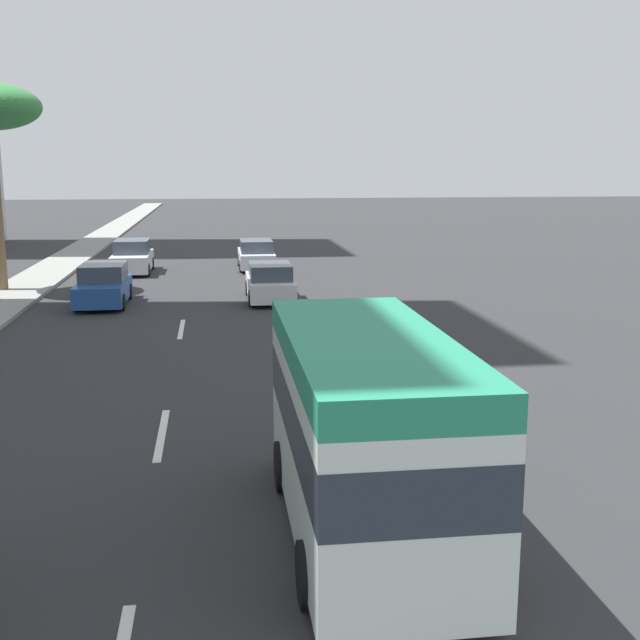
% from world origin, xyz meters
% --- Properties ---
extents(ground_plane, '(198.00, 198.00, 0.00)m').
position_xyz_m(ground_plane, '(31.50, 0.00, 0.00)').
color(ground_plane, '#2D2D30').
extents(sidewalk_right, '(162.00, 2.51, 0.15)m').
position_xyz_m(sidewalk_right, '(31.50, 7.27, 0.07)').
color(sidewalk_right, gray).
rests_on(sidewalk_right, ground_plane).
extents(lane_stripe_mid, '(3.20, 0.16, 0.01)m').
position_xyz_m(lane_stripe_mid, '(13.08, 0.00, 0.01)').
color(lane_stripe_mid, silver).
rests_on(lane_stripe_mid, ground_plane).
extents(lane_stripe_far, '(3.20, 0.16, 0.01)m').
position_xyz_m(lane_stripe_far, '(23.73, 0.00, 0.01)').
color(lane_stripe_far, silver).
rests_on(lane_stripe_far, ground_plane).
extents(minibus_second, '(6.26, 2.41, 3.06)m').
position_xyz_m(minibus_second, '(8.17, -3.31, 1.68)').
color(minibus_second, silver).
rests_on(minibus_second, ground_plane).
extents(car_third, '(4.58, 1.88, 1.56)m').
position_xyz_m(car_third, '(39.18, -3.38, 0.74)').
color(car_third, silver).
rests_on(car_third, ground_plane).
extents(car_fourth, '(4.30, 1.90, 1.62)m').
position_xyz_m(car_fourth, '(28.95, 3.21, 0.77)').
color(car_fourth, '#1E478C').
rests_on(car_fourth, ground_plane).
extents(car_fifth, '(4.47, 1.93, 1.69)m').
position_xyz_m(car_fifth, '(38.50, 3.02, 0.80)').
color(car_fifth, silver).
rests_on(car_fifth, ground_plane).
extents(car_sixth, '(4.45, 1.87, 1.53)m').
position_xyz_m(car_sixth, '(29.11, -3.39, 0.73)').
color(car_sixth, silver).
rests_on(car_sixth, ground_plane).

